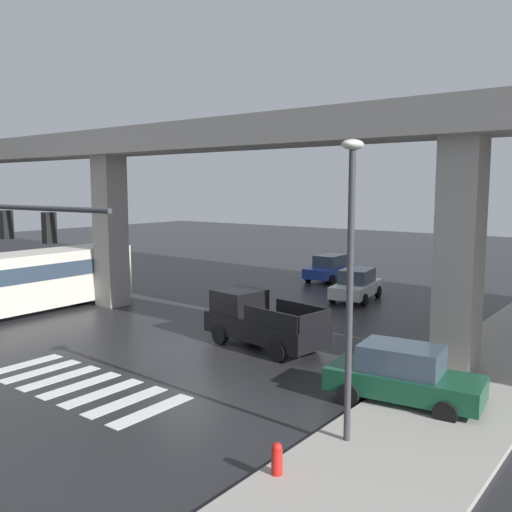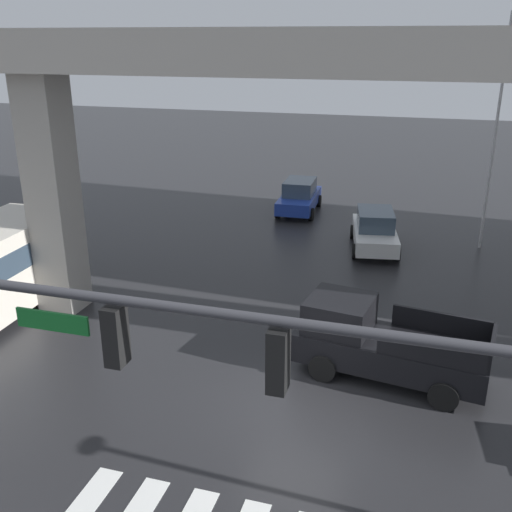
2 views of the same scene
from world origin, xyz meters
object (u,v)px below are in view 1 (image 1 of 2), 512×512
sedan_blue (330,268)px  flagpole (453,198)px  sedan_dark_green (403,375)px  city_bus (31,278)px  sedan_white (356,285)px  street_lamp_near_corner (350,258)px  fire_hydrant (277,461)px  pickup_truck (259,321)px

sedan_blue → flagpole: bearing=-20.1°
sedan_dark_green → city_bus: bearing=179.8°
sedan_white → flagpole: size_ratio=0.47×
sedan_white → sedan_blue: (-4.43, 4.76, 0.00)m
sedan_white → flagpole: (4.59, 1.45, 4.80)m
sedan_dark_green → street_lamp_near_corner: size_ratio=0.62×
street_lamp_near_corner → fire_hydrant: size_ratio=8.52×
sedan_white → fire_hydrant: size_ratio=5.33×
sedan_dark_green → sedan_blue: same height
sedan_white → fire_hydrant: 19.80m
pickup_truck → sedan_dark_green: bearing=-18.1°
sedan_dark_green → sedan_white: 14.98m
sedan_white → sedan_dark_green: bearing=-57.8°
sedan_white → sedan_blue: size_ratio=1.04×
sedan_dark_green → pickup_truck: bearing=161.9°
flagpole → fire_hydrant: bearing=-81.4°
street_lamp_near_corner → flagpole: flagpole is taller
street_lamp_near_corner → sedan_dark_green: bearing=89.6°
sedan_dark_green → sedan_blue: 21.41m
sedan_dark_green → flagpole: size_ratio=0.46×
sedan_dark_green → sedan_blue: size_ratio=1.03×
city_bus → sedan_white: bearing=47.9°
sedan_dark_green → street_lamp_near_corner: bearing=-90.4°
city_bus → flagpole: flagpole is taller
city_bus → sedan_dark_green: city_bus is taller
city_bus → fire_hydrant: 19.83m
pickup_truck → flagpole: flagpole is taller
pickup_truck → sedan_dark_green: pickup_truck is taller
pickup_truck → sedan_dark_green: (6.82, -2.23, -0.14)m
city_bus → fire_hydrant: size_ratio=12.79×
flagpole → pickup_truck: bearing=-106.1°
city_bus → flagpole: size_ratio=1.12×
pickup_truck → sedan_blue: bearing=110.2°
flagpole → city_bus: bearing=-138.7°
sedan_blue → flagpole: flagpole is taller
sedan_blue → sedan_white: bearing=-47.1°
street_lamp_near_corner → flagpole: size_ratio=0.74×
city_bus → pickup_truck: bearing=9.8°
sedan_white → fire_hydrant: bearing=-67.5°
city_bus → fire_hydrant: bearing=-16.7°
fire_hydrant → flagpole: 20.64m
sedan_blue → city_bus: bearing=-111.8°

